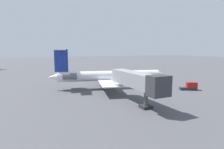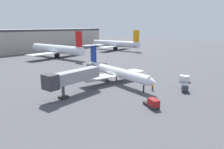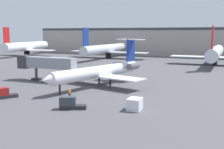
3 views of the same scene
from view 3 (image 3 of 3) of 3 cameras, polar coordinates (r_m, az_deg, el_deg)
name	(u,v)px [view 3 (image 3 of 3)]	position (r m, az deg, el deg)	size (l,w,h in m)	color
ground_plane	(92,87)	(61.09, -4.07, -2.55)	(400.00, 400.00, 0.10)	#4C4C51
regional_jet	(102,71)	(61.90, -2.06, 0.76)	(20.60, 29.60, 9.90)	white
jet_bridge	(43,63)	(70.28, -13.55, 2.27)	(15.06, 3.35, 6.00)	gray
ground_crew_marshaller	(70,93)	(51.70, -8.44, -3.61)	(0.29, 0.42, 1.69)	black
baggage_tug_lead	(70,104)	(44.09, -8.34, -5.73)	(4.21, 2.99, 1.90)	#262628
baggage_tug_trailing	(3,94)	(53.88, -20.83, -3.61)	(3.06, 4.20, 1.90)	#262628
cargo_container_uld	(135,104)	(43.21, 4.52, -5.89)	(2.18, 2.74, 1.77)	silver
terminal_building	(183,42)	(146.56, 13.90, 6.34)	(157.06, 19.72, 13.72)	#9E998E
parked_airliner_west_end	(26,47)	(148.72, -16.65, 5.34)	(29.28, 34.45, 13.74)	white
parked_airliner_west_mid	(108,49)	(128.08, -0.79, 5.13)	(36.32, 43.23, 13.24)	silver
parked_airliner_centre	(215,53)	(107.23, 19.87, 4.06)	(31.06, 36.86, 13.47)	silver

